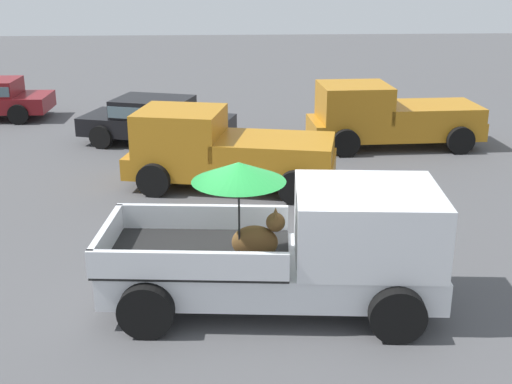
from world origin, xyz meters
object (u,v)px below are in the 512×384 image
object	(u,v)px
pickup_truck_red	(222,150)
parked_sedan_near	(156,118)
pickup_truck_far	(387,116)
pickup_truck_main	(303,247)

from	to	relation	value
pickup_truck_red	parked_sedan_near	bearing A→B (deg)	-52.36
pickup_truck_far	parked_sedan_near	xyz separation A→B (m)	(-6.61, 0.66, -0.13)
pickup_truck_red	pickup_truck_far	distance (m)	5.76
pickup_truck_main	pickup_truck_far	bearing A→B (deg)	73.96
pickup_truck_main	pickup_truck_red	distance (m)	5.96
pickup_truck_main	parked_sedan_near	distance (m)	10.30
pickup_truck_main	pickup_truck_far	distance (m)	9.82
pickup_truck_red	parked_sedan_near	size ratio (longest dim) A/B	1.10
pickup_truck_far	parked_sedan_near	size ratio (longest dim) A/B	1.05
pickup_truck_main	pickup_truck_red	bearing A→B (deg)	106.37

